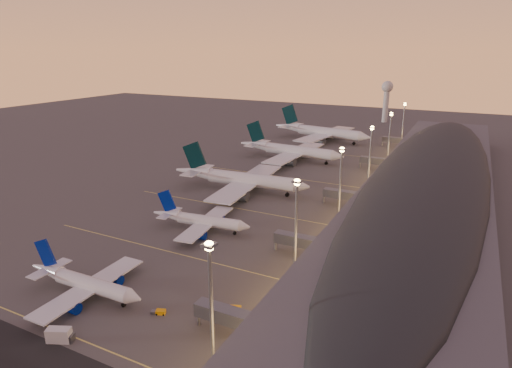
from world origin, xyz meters
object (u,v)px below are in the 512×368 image
(airliner_wide_near, at_px, (240,179))
(radar_tower, at_px, (387,95))
(catering_truck_a, at_px, (60,335))
(airliner_wide_far, at_px, (320,132))
(baggage_tug_b, at_px, (233,309))
(airliner_narrow_north, at_px, (200,220))
(baggage_tug_a, at_px, (159,312))
(airliner_wide_mid, at_px, (290,150))
(airliner_narrow_south, at_px, (84,283))

(airliner_wide_near, bearing_deg, radar_tower, 79.96)
(airliner_wide_near, bearing_deg, catering_truck_a, -86.35)
(airliner_wide_near, distance_m, catering_truck_a, 102.06)
(airliner_wide_far, bearing_deg, airliner_wide_near, -78.96)
(baggage_tug_b, bearing_deg, radar_tower, 74.22)
(airliner_wide_far, bearing_deg, catering_truck_a, -75.82)
(airliner_narrow_north, height_order, radar_tower, radar_tower)
(airliner_wide_near, height_order, radar_tower, radar_tower)
(airliner_wide_far, xyz_separation_m, baggage_tug_a, (28.93, -197.94, -5.12))
(airliner_narrow_north, distance_m, airliner_wide_near, 42.15)
(airliner_wide_mid, relative_size, catering_truck_a, 10.82)
(catering_truck_a, bearing_deg, airliner_narrow_north, 71.88)
(airliner_wide_near, height_order, catering_truck_a, airliner_wide_near)
(airliner_wide_far, relative_size, catering_truck_a, 12.09)
(airliner_wide_mid, relative_size, radar_tower, 1.86)
(airliner_wide_mid, bearing_deg, airliner_wide_far, 95.03)
(airliner_wide_mid, distance_m, baggage_tug_b, 140.72)
(airliner_narrow_north, xyz_separation_m, baggage_tug_b, (32.06, -35.12, -2.67))
(airliner_narrow_south, distance_m, airliner_wide_far, 199.80)
(airliner_narrow_north, height_order, airliner_wide_mid, airliner_wide_mid)
(airliner_wide_mid, distance_m, baggage_tug_a, 145.20)
(airliner_narrow_south, xyz_separation_m, airliner_narrow_north, (3.12, 44.98, 0.02))
(airliner_narrow_north, height_order, catering_truck_a, airliner_narrow_north)
(airliner_narrow_south, height_order, radar_tower, radar_tower)
(airliner_wide_mid, relative_size, airliner_wide_far, 0.90)
(baggage_tug_b, relative_size, catering_truck_a, 0.76)
(airliner_wide_far, xyz_separation_m, catering_truck_a, (17.31, -214.30, -4.19))
(airliner_narrow_south, distance_m, baggage_tug_a, 21.18)
(airliner_narrow_south, distance_m, airliner_narrow_north, 45.09)
(radar_tower, bearing_deg, airliner_wide_far, -103.95)
(airliner_narrow_north, relative_size, airliner_wide_mid, 0.58)
(airliner_narrow_north, xyz_separation_m, radar_tower, (11.94, 247.41, 18.66))
(radar_tower, xyz_separation_m, catering_truck_a, (-5.73, -307.07, -20.50))
(airliner_narrow_north, xyz_separation_m, baggage_tug_a, (17.82, -43.30, -2.77))
(radar_tower, distance_m, catering_truck_a, 307.81)
(airliner_wide_far, distance_m, catering_truck_a, 215.04)
(airliner_narrow_south, bearing_deg, airliner_wide_mid, 91.52)
(airliner_narrow_north, bearing_deg, airliner_narrow_south, -100.80)
(airliner_narrow_south, relative_size, airliner_narrow_north, 0.99)
(airliner_wide_near, xyz_separation_m, catering_truck_a, (14.39, -100.97, -3.60))
(radar_tower, relative_size, baggage_tug_b, 7.63)
(airliner_narrow_south, height_order, airliner_wide_mid, airliner_wide_mid)
(radar_tower, bearing_deg, airliner_wide_near, -95.58)
(airliner_wide_far, bearing_deg, airliner_wide_mid, -78.94)
(radar_tower, bearing_deg, baggage_tug_a, -88.84)
(airliner_narrow_south, distance_m, airliner_wide_near, 86.46)
(airliner_narrow_north, bearing_deg, airliner_wide_far, 87.27)
(airliner_narrow_north, distance_m, radar_tower, 248.40)
(airliner_wide_far, distance_m, radar_tower, 96.97)
(radar_tower, bearing_deg, airliner_narrow_south, -92.95)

